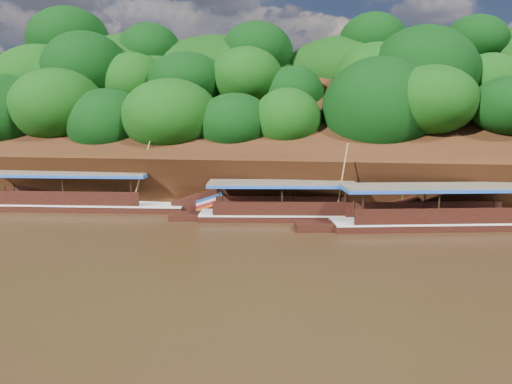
% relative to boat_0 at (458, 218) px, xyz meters
% --- Properties ---
extents(ground, '(160.00, 160.00, 0.00)m').
position_rel_boat_0_xyz_m(ground, '(-10.38, -6.82, -0.59)').
color(ground, black).
rests_on(ground, ground).
extents(riverbank, '(120.00, 30.06, 19.40)m').
position_rel_boat_0_xyz_m(riverbank, '(-10.39, 15.90, 1.30)').
color(riverbank, black).
rests_on(riverbank, ground).
extents(boat_0, '(16.07, 5.41, 6.72)m').
position_rel_boat_0_xyz_m(boat_0, '(0.00, 0.00, 0.00)').
color(boat_0, black).
rests_on(boat_0, ground).
extents(boat_1, '(14.35, 4.07, 5.45)m').
position_rel_boat_0_xyz_m(boat_1, '(-9.22, 0.90, -0.03)').
color(boat_1, black).
rests_on(boat_1, ground).
extents(boat_2, '(17.47, 3.94, 5.95)m').
position_rel_boat_0_xyz_m(boat_2, '(-24.03, 1.75, 0.03)').
color(boat_2, black).
rests_on(boat_2, ground).
extents(reeds, '(48.03, 1.93, 1.96)m').
position_rel_boat_0_xyz_m(reeds, '(-13.16, 2.52, 0.29)').
color(reeds, '#27691A').
rests_on(reeds, ground).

